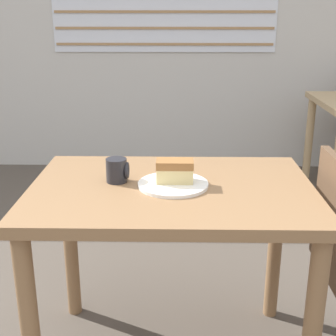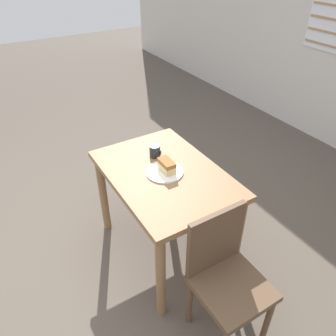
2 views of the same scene
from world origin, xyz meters
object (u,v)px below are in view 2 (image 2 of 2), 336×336
(coffee_mug, at_px, (155,151))
(cake_slice, at_px, (167,166))
(dining_table_near, at_px, (165,186))
(plate, at_px, (165,172))
(chair_near_window, at_px, (225,275))

(coffee_mug, bearing_deg, cake_slice, -7.99)
(dining_table_near, xyz_separation_m, coffee_mug, (-0.19, 0.04, 0.16))
(dining_table_near, distance_m, cake_slice, 0.17)
(plate, bearing_deg, cake_slice, 64.50)
(chair_near_window, xyz_separation_m, cake_slice, (-0.67, 0.03, 0.33))
(cake_slice, height_order, coffee_mug, cake_slice)
(dining_table_near, relative_size, cake_slice, 7.69)
(cake_slice, bearing_deg, chair_near_window, -2.18)
(dining_table_near, relative_size, chair_near_window, 1.19)
(coffee_mug, bearing_deg, chair_near_window, -3.54)
(chair_near_window, distance_m, coffee_mug, 0.94)
(dining_table_near, relative_size, plate, 4.02)
(dining_table_near, relative_size, coffee_mug, 11.64)
(coffee_mug, bearing_deg, dining_table_near, -11.23)
(chair_near_window, bearing_deg, dining_table_near, 88.67)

